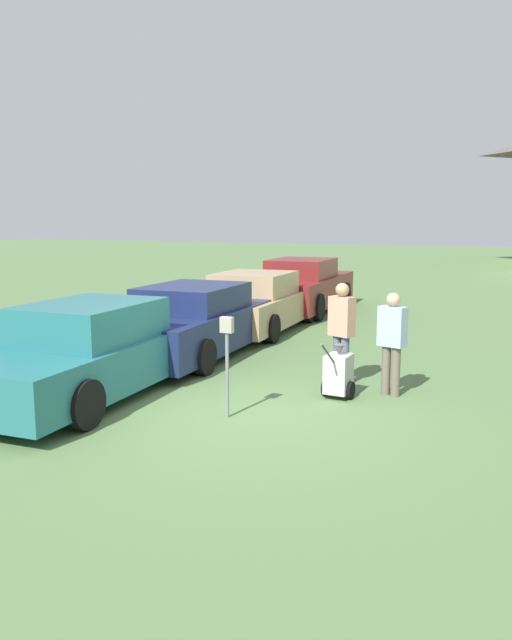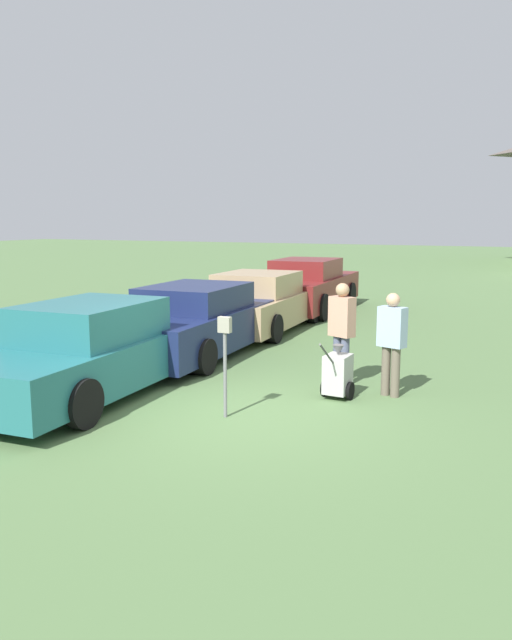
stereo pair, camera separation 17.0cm
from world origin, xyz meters
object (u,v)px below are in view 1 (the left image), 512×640
Objects in this scene: parked_car_tan at (256,303)px; person_supervisor at (392,338)px; parked_car_teal at (97,351)px; parked_car_navy at (197,321)px; person_worker at (342,327)px; parked_car_maroon at (303,287)px; parking_meter at (227,348)px; equipment_cart at (338,373)px.

person_supervisor is (4.32, -4.55, 0.25)m from parked_car_tan.
parked_car_teal is 0.98× the size of parked_car_navy.
person_worker is (3.42, 2.04, 0.30)m from parked_car_teal.
parking_meter is (2.45, -10.08, 0.25)m from parked_car_maroon.
parking_meter is 2.76m from person_supervisor.
person_supervisor reaches higher than parking_meter.
parking_meter reaches higher than equipment_cart.
equipment_cart is at bearing -69.83° from parked_car_maroon.
parked_car_navy is at bearing -1.15° from person_supervisor.
person_supervisor is 1.64× the size of equipment_cart.
parked_car_teal is at bearing -92.74° from parked_car_maroon.
parking_meter is (2.45, -3.55, 0.32)m from parked_car_navy.
equipment_cart is at bearing -57.09° from parked_car_tan.
parked_car_teal is at bearing 40.11° from person_supervisor.
parked_car_navy is at bearing -92.74° from parked_car_maroon.
person_worker is at bearing -68.95° from parked_car_maroon.
parked_car_navy is at bearing 3.91° from person_worker.
person_worker is 1.73× the size of equipment_cart.
person_supervisor is at bearing 19.16° from parked_car_teal.
parked_car_tan is 3.50m from parked_car_maroon.
parked_car_tan is at bearing 110.42° from parking_meter.
parked_car_maroon is 5.33× the size of equipment_cart.
person_worker reaches higher than person_supervisor.
person_worker is (0.96, 2.33, -0.01)m from parking_meter.
parking_meter is 0.88× the size of person_supervisor.
person_supervisor reaches higher than parked_car_tan.
person_worker is (3.42, -4.25, 0.31)m from parked_car_tan.
person_supervisor is at bearing -64.54° from parked_car_maroon.
parked_car_navy is at bearing 154.30° from equipment_cart.
person_worker is at bearing 28.04° from parked_car_teal.
equipment_cart is at bearing 53.93° from parking_meter.
parked_car_navy is 1.01× the size of parked_car_maroon.
parked_car_navy is at bearing 87.26° from parked_car_teal.
person_supervisor is at bearing 47.43° from parking_meter.
person_supervisor is at bearing -22.10° from parked_car_navy.
equipment_cart is (3.60, -5.01, -0.28)m from parked_car_tan.
parked_car_tan is (-0.00, 6.29, -0.01)m from parked_car_teal.
equipment_cart is (0.18, -0.76, -0.59)m from person_worker.
parked_car_tan reaches higher than parked_car_navy.
parked_car_tan is 4.90× the size of equipment_cart.
parked_car_navy is at bearing 124.66° from parking_meter.
equipment_cart is (1.14, 1.57, -0.61)m from parking_meter.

